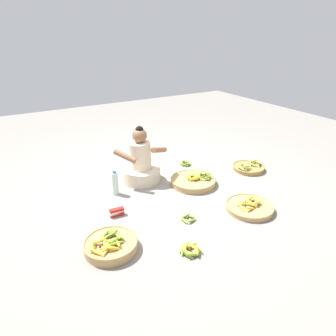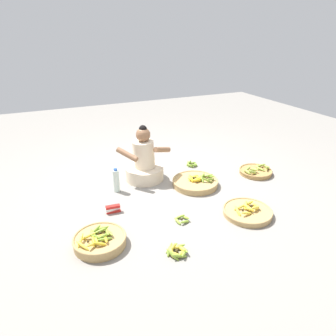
# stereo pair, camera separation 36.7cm
# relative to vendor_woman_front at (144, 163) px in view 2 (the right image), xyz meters

# --- Properties ---
(ground_plane) EXTENTS (10.00, 10.00, 0.00)m
(ground_plane) POSITION_rel_vendor_woman_front_xyz_m (0.13, -0.30, -0.24)
(ground_plane) COLOR gray
(vendor_woman_front) EXTENTS (0.75, 0.52, 0.77)m
(vendor_woman_front) POSITION_rel_vendor_woman_front_xyz_m (0.00, 0.00, 0.00)
(vendor_woman_front) COLOR beige
(vendor_woman_front) RESTS_ON ground
(banana_basket_near_bicycle) EXTENTS (0.51, 0.51, 0.17)m
(banana_basket_near_bicycle) POSITION_rel_vendor_woman_front_xyz_m (-0.88, -1.16, -0.18)
(banana_basket_near_bicycle) COLOR tan
(banana_basket_near_bicycle) RESTS_ON ground
(banana_basket_mid_right) EXTENTS (0.60, 0.60, 0.15)m
(banana_basket_mid_right) POSITION_rel_vendor_woman_front_xyz_m (0.55, -0.45, -0.19)
(banana_basket_mid_right) COLOR tan
(banana_basket_mid_right) RESTS_ON ground
(banana_basket_back_right) EXTENTS (0.46, 0.46, 0.13)m
(banana_basket_back_right) POSITION_rel_vendor_woman_front_xyz_m (1.51, -0.49, -0.20)
(banana_basket_back_right) COLOR #A87F47
(banana_basket_back_right) RESTS_ON ground
(banana_basket_front_left) EXTENTS (0.55, 0.55, 0.13)m
(banana_basket_front_left) POSITION_rel_vendor_woman_front_xyz_m (0.74, -1.30, -0.20)
(banana_basket_front_left) COLOR tan
(banana_basket_front_left) RESTS_ON ground
(loose_bananas_front_right) EXTENTS (0.15, 0.15, 0.06)m
(loose_bananas_front_right) POSITION_rel_vendor_woman_front_xyz_m (0.02, -1.12, -0.22)
(loose_bananas_front_right) COLOR #8CAD38
(loose_bananas_front_right) RESTS_ON ground
(loose_bananas_back_center) EXTENTS (0.19, 0.19, 0.08)m
(loose_bananas_back_center) POSITION_rel_vendor_woman_front_xyz_m (0.80, 0.12, -0.22)
(loose_bananas_back_center) COLOR olive
(loose_bananas_back_center) RESTS_ON ground
(loose_bananas_front_center) EXTENTS (0.23, 0.23, 0.09)m
(loose_bananas_front_center) POSITION_rel_vendor_woman_front_xyz_m (-0.26, -1.56, -0.21)
(loose_bananas_front_center) COLOR #8CAD38
(loose_bananas_front_center) RESTS_ON ground
(water_bottle) EXTENTS (0.08, 0.08, 0.32)m
(water_bottle) POSITION_rel_vendor_woman_front_xyz_m (-0.44, -0.18, -0.09)
(water_bottle) COLOR silver
(water_bottle) RESTS_ON ground
(packet_carton_stack) EXTENTS (0.17, 0.07, 0.09)m
(packet_carton_stack) POSITION_rel_vendor_woman_front_xyz_m (-0.62, -0.64, -0.20)
(packet_carton_stack) COLOR red
(packet_carton_stack) RESTS_ON ground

